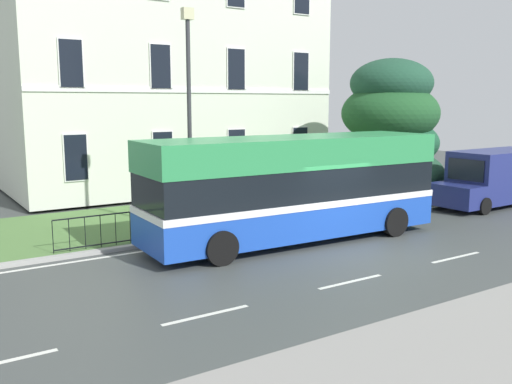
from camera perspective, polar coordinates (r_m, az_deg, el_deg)
name	(u,v)px	position (r m, az deg, el deg)	size (l,w,h in m)	color
ground_plane	(331,245)	(17.63, 7.66, -5.32)	(60.00, 56.00, 0.18)	#414644
georgian_townhouse	(155,40)	(30.23, -10.18, 14.88)	(15.33, 9.94, 14.58)	silver
iron_verge_railing	(288,207)	(20.28, 3.25, -1.50)	(16.43, 0.04, 0.97)	black
evergreen_tree	(391,133)	(26.46, 13.51, 5.81)	(4.89, 4.89, 6.28)	#423328
single_decker_bus	(294,187)	(17.65, 3.83, 0.53)	(9.84, 2.97, 3.29)	#1B48B7
white_panel_van	(495,177)	(25.81, 23.06, 1.39)	(5.80, 2.29, 2.33)	navy
street_lamp_post	(189,107)	(18.49, -6.79, 8.56)	(0.36, 0.24, 7.16)	#333338
litter_bin	(271,201)	(20.92, 1.52, -0.93)	(0.50, 0.50, 1.17)	#4C4742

